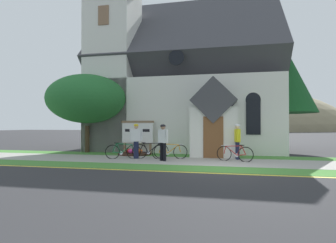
{
  "coord_description": "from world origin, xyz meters",
  "views": [
    {
      "loc": [
        0.24,
        -10.76,
        1.67
      ],
      "look_at": [
        -2.86,
        3.26,
        1.86
      ],
      "focal_mm": 29.46,
      "sensor_mm": 36.0,
      "label": 1
    }
  ],
  "objects_px": {
    "cyclist_in_yellow_jersey": "(136,138)",
    "cyclist_in_green_jersey": "(237,138)",
    "bicycle_black": "(235,153)",
    "yard_deciduous_tree": "(87,99)",
    "bicycle_red": "(123,151)",
    "church_sign": "(137,133)",
    "bicycle_orange": "(150,151)",
    "cyclist_in_blue_jersey": "(163,139)",
    "bicycle_white": "(170,151)",
    "roadside_conifer": "(281,76)"
  },
  "relations": [
    {
      "from": "church_sign",
      "to": "bicycle_orange",
      "type": "height_order",
      "value": "church_sign"
    },
    {
      "from": "bicycle_orange",
      "to": "yard_deciduous_tree",
      "type": "height_order",
      "value": "yard_deciduous_tree"
    },
    {
      "from": "roadside_conifer",
      "to": "bicycle_black",
      "type": "bearing_deg",
      "value": -119.57
    },
    {
      "from": "bicycle_red",
      "to": "yard_deciduous_tree",
      "type": "height_order",
      "value": "yard_deciduous_tree"
    },
    {
      "from": "bicycle_black",
      "to": "cyclist_in_green_jersey",
      "type": "distance_m",
      "value": 0.98
    },
    {
      "from": "church_sign",
      "to": "bicycle_black",
      "type": "height_order",
      "value": "church_sign"
    },
    {
      "from": "bicycle_black",
      "to": "yard_deciduous_tree",
      "type": "height_order",
      "value": "yard_deciduous_tree"
    },
    {
      "from": "cyclist_in_yellow_jersey",
      "to": "roadside_conifer",
      "type": "bearing_deg",
      "value": 33.99
    },
    {
      "from": "cyclist_in_blue_jersey",
      "to": "roadside_conifer",
      "type": "distance_m",
      "value": 9.2
    },
    {
      "from": "bicycle_red",
      "to": "bicycle_orange",
      "type": "bearing_deg",
      "value": 16.65
    },
    {
      "from": "cyclist_in_green_jersey",
      "to": "roadside_conifer",
      "type": "height_order",
      "value": "roadside_conifer"
    },
    {
      "from": "bicycle_red",
      "to": "bicycle_black",
      "type": "bearing_deg",
      "value": 2.04
    },
    {
      "from": "bicycle_white",
      "to": "yard_deciduous_tree",
      "type": "xyz_separation_m",
      "value": [
        -5.63,
        2.12,
        2.9
      ]
    },
    {
      "from": "bicycle_orange",
      "to": "roadside_conifer",
      "type": "bearing_deg",
      "value": 35.04
    },
    {
      "from": "yard_deciduous_tree",
      "to": "bicycle_red",
      "type": "bearing_deg",
      "value": -37.31
    },
    {
      "from": "church_sign",
      "to": "bicycle_orange",
      "type": "xyz_separation_m",
      "value": [
        1.35,
        -1.99,
        -0.84
      ]
    },
    {
      "from": "bicycle_red",
      "to": "roadside_conifer",
      "type": "relative_size",
      "value": 0.23
    },
    {
      "from": "bicycle_black",
      "to": "cyclist_in_yellow_jersey",
      "type": "relative_size",
      "value": 0.95
    },
    {
      "from": "cyclist_in_blue_jersey",
      "to": "roadside_conifer",
      "type": "relative_size",
      "value": 0.24
    },
    {
      "from": "yard_deciduous_tree",
      "to": "bicycle_white",
      "type": "bearing_deg",
      "value": -20.65
    },
    {
      "from": "bicycle_red",
      "to": "cyclist_in_blue_jersey",
      "type": "height_order",
      "value": "cyclist_in_blue_jersey"
    },
    {
      "from": "bicycle_black",
      "to": "bicycle_white",
      "type": "bearing_deg",
      "value": 175.56
    },
    {
      "from": "church_sign",
      "to": "bicycle_black",
      "type": "xyz_separation_m",
      "value": [
        5.46,
        -2.19,
        -0.86
      ]
    },
    {
      "from": "church_sign",
      "to": "cyclist_in_yellow_jersey",
      "type": "bearing_deg",
      "value": -72.75
    },
    {
      "from": "bicycle_orange",
      "to": "yard_deciduous_tree",
      "type": "xyz_separation_m",
      "value": [
        -4.65,
        2.17,
        2.88
      ]
    },
    {
      "from": "bicycle_red",
      "to": "bicycle_black",
      "type": "height_order",
      "value": "bicycle_red"
    },
    {
      "from": "bicycle_white",
      "to": "bicycle_orange",
      "type": "distance_m",
      "value": 0.98
    },
    {
      "from": "bicycle_orange",
      "to": "bicycle_white",
      "type": "bearing_deg",
      "value": 2.82
    },
    {
      "from": "bicycle_black",
      "to": "cyclist_in_blue_jersey",
      "type": "distance_m",
      "value": 3.38
    },
    {
      "from": "bicycle_white",
      "to": "cyclist_in_blue_jersey",
      "type": "distance_m",
      "value": 1.08
    },
    {
      "from": "cyclist_in_green_jersey",
      "to": "cyclist_in_yellow_jersey",
      "type": "height_order",
      "value": "cyclist_in_yellow_jersey"
    },
    {
      "from": "church_sign",
      "to": "cyclist_in_blue_jersey",
      "type": "height_order",
      "value": "church_sign"
    },
    {
      "from": "bicycle_black",
      "to": "cyclist_in_blue_jersey",
      "type": "relative_size",
      "value": 0.97
    },
    {
      "from": "bicycle_white",
      "to": "cyclist_in_blue_jersey",
      "type": "relative_size",
      "value": 0.98
    },
    {
      "from": "church_sign",
      "to": "yard_deciduous_tree",
      "type": "height_order",
      "value": "yard_deciduous_tree"
    },
    {
      "from": "cyclist_in_green_jersey",
      "to": "cyclist_in_blue_jersey",
      "type": "xyz_separation_m",
      "value": [
        -3.39,
        -1.34,
        -0.01
      ]
    },
    {
      "from": "bicycle_red",
      "to": "cyclist_in_yellow_jersey",
      "type": "bearing_deg",
      "value": 11.89
    },
    {
      "from": "cyclist_in_yellow_jersey",
      "to": "cyclist_in_green_jersey",
      "type": "bearing_deg",
      "value": 8.98
    },
    {
      "from": "bicycle_orange",
      "to": "bicycle_black",
      "type": "distance_m",
      "value": 4.11
    },
    {
      "from": "bicycle_black",
      "to": "cyclist_in_blue_jersey",
      "type": "height_order",
      "value": "cyclist_in_blue_jersey"
    },
    {
      "from": "bicycle_black",
      "to": "cyclist_in_green_jersey",
      "type": "relative_size",
      "value": 0.96
    },
    {
      "from": "bicycle_black",
      "to": "yard_deciduous_tree",
      "type": "bearing_deg",
      "value": 164.89
    },
    {
      "from": "church_sign",
      "to": "bicycle_orange",
      "type": "relative_size",
      "value": 1.14
    },
    {
      "from": "bicycle_orange",
      "to": "cyclist_in_blue_jersey",
      "type": "xyz_separation_m",
      "value": [
        0.85,
        -0.82,
        0.62
      ]
    },
    {
      "from": "cyclist_in_blue_jersey",
      "to": "church_sign",
      "type": "bearing_deg",
      "value": 128.06
    },
    {
      "from": "cyclist_in_green_jersey",
      "to": "yard_deciduous_tree",
      "type": "bearing_deg",
      "value": 169.5
    },
    {
      "from": "roadside_conifer",
      "to": "church_sign",
      "type": "bearing_deg",
      "value": -160.74
    },
    {
      "from": "bicycle_red",
      "to": "yard_deciduous_tree",
      "type": "bearing_deg",
      "value": 142.69
    },
    {
      "from": "church_sign",
      "to": "bicycle_black",
      "type": "bearing_deg",
      "value": -21.83
    },
    {
      "from": "cyclist_in_green_jersey",
      "to": "cyclist_in_yellow_jersey",
      "type": "xyz_separation_m",
      "value": [
        -4.9,
        -0.77,
        0.01
      ]
    }
  ]
}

